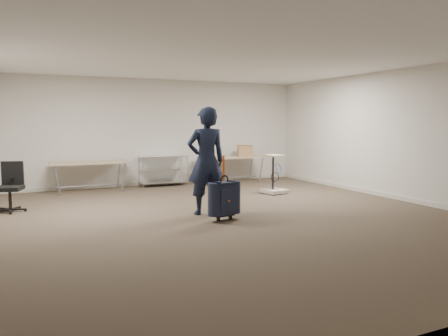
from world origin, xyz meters
name	(u,v)px	position (x,y,z in m)	size (l,w,h in m)	color
ground	(233,217)	(0.00, 0.00, 0.00)	(9.00, 9.00, 0.00)	#403326
room_shell	(203,201)	(0.00, 1.38, 0.05)	(8.00, 9.00, 9.00)	beige
folding_table_left	(89,164)	(-1.90, 3.95, 0.68)	(1.80, 0.75, 0.73)	#9D8060
folding_table_right	(232,158)	(1.90, 3.95, 0.68)	(1.80, 0.75, 0.73)	#9D8060
wire_shelf	(163,169)	(0.00, 4.20, 0.44)	(1.22, 0.47, 0.80)	silver
person	(206,161)	(-0.33, 0.43, 0.97)	(0.71, 0.47, 1.95)	black
suitcase	(224,199)	(-0.25, -0.19, 0.38)	(0.45, 0.31, 1.11)	black
office_chair	(11,197)	(-3.58, 2.18, 0.28)	(0.57, 0.57, 0.93)	black
equipment_cart	(274,183)	(2.01, 1.89, 0.24)	(0.59, 0.59, 0.91)	#EEE7CC
cardboard_box	(245,151)	(2.32, 4.00, 0.88)	(0.40, 0.30, 0.30)	#A1794B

